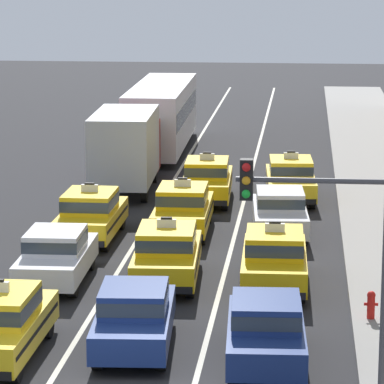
% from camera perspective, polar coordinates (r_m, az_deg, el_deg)
% --- Properties ---
extents(lane_stripe_left_center, '(0.14, 80.00, 0.01)m').
position_cam_1_polar(lane_stripe_left_center, '(43.57, -1.62, -0.53)').
color(lane_stripe_left_center, silver).
rests_on(lane_stripe_left_center, ground).
extents(lane_stripe_center_right, '(0.14, 80.00, 0.01)m').
position_cam_1_polar(lane_stripe_center_right, '(43.28, 2.58, -0.62)').
color(lane_stripe_center_right, silver).
rests_on(lane_stripe_center_right, ground).
extents(taxi_left_nearest, '(1.84, 4.57, 1.96)m').
position_cam_1_polar(taxi_left_nearest, '(26.96, -9.65, -6.49)').
color(taxi_left_nearest, black).
rests_on(taxi_left_nearest, ground).
extents(sedan_left_second, '(1.87, 4.34, 1.58)m').
position_cam_1_polar(sedan_left_second, '(32.89, -6.85, -3.14)').
color(sedan_left_second, black).
rests_on(sedan_left_second, ground).
extents(taxi_left_third, '(1.84, 4.57, 1.96)m').
position_cam_1_polar(taxi_left_third, '(37.78, -5.12, -1.11)').
color(taxi_left_third, black).
rests_on(taxi_left_third, ground).
extents(box_truck_left_fourth, '(2.50, 7.04, 3.27)m').
position_cam_1_polar(box_truck_left_fourth, '(45.75, -3.31, 2.30)').
color(box_truck_left_fourth, black).
rests_on(box_truck_left_fourth, ground).
extents(bus_left_fifth, '(2.71, 11.24, 3.22)m').
position_cam_1_polar(bus_left_fifth, '(55.33, -1.55, 3.99)').
color(bus_left_fifth, black).
rests_on(bus_left_fifth, ground).
extents(sedan_center_nearest, '(2.04, 4.41, 1.58)m').
position_cam_1_polar(sedan_center_nearest, '(27.23, -2.93, -6.22)').
color(sedan_center_nearest, black).
rests_on(sedan_center_nearest, ground).
extents(taxi_center_second, '(2.02, 4.64, 1.96)m').
position_cam_1_polar(taxi_center_second, '(32.71, -1.27, -3.08)').
color(taxi_center_second, black).
rests_on(taxi_center_second, ground).
extents(taxi_center_third, '(1.90, 4.59, 1.96)m').
position_cam_1_polar(taxi_center_third, '(38.49, -0.46, -0.83)').
color(taxi_center_third, black).
rests_on(taxi_center_third, ground).
extents(taxi_center_fourth, '(1.96, 4.62, 1.96)m').
position_cam_1_polar(taxi_center_fourth, '(43.56, 0.77, 0.64)').
color(taxi_center_fourth, black).
rests_on(taxi_center_fourth, ground).
extents(sedan_right_nearest, '(1.96, 4.38, 1.58)m').
position_cam_1_polar(sedan_right_nearest, '(26.32, 3.74, -6.87)').
color(sedan_right_nearest, black).
rests_on(sedan_right_nearest, ground).
extents(taxi_right_second, '(1.92, 4.60, 1.96)m').
position_cam_1_polar(taxi_right_second, '(32.28, 4.17, -3.31)').
color(taxi_right_second, black).
rests_on(taxi_right_second, ground).
extents(sedan_right_third, '(2.04, 4.41, 1.58)m').
position_cam_1_polar(sedan_right_third, '(38.35, 4.44, -0.96)').
color(sedan_right_third, black).
rests_on(sedan_right_third, ground).
extents(taxi_right_fourth, '(2.07, 4.66, 1.96)m').
position_cam_1_polar(taxi_right_fourth, '(43.95, 4.98, 0.70)').
color(taxi_right_fourth, black).
rests_on(taxi_right_fourth, ground).
extents(fire_hydrant, '(0.36, 0.22, 0.73)m').
position_cam_1_polar(fire_hydrant, '(29.47, 9.00, -5.56)').
color(fire_hydrant, red).
rests_on(fire_hydrant, sidewalk_curb).
extents(traffic_light_pole, '(2.87, 0.33, 5.58)m').
position_cam_1_polar(traffic_light_pole, '(21.24, 7.14, -3.10)').
color(traffic_light_pole, '#47474C').
rests_on(traffic_light_pole, ground).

